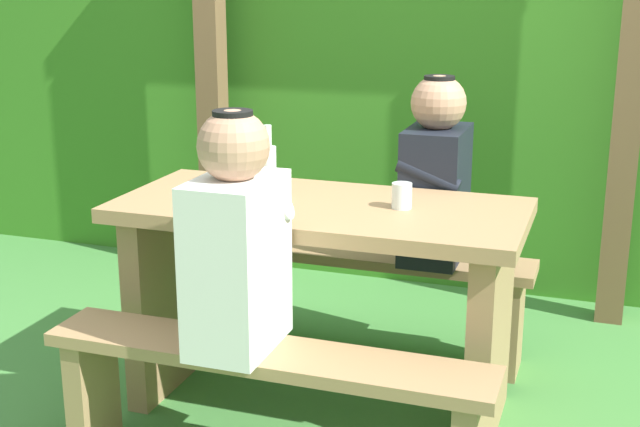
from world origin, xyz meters
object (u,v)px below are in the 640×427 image
at_px(picnic_table, 320,271).
at_px(bottle_left, 268,169).
at_px(bench_far, 360,279).
at_px(drinking_glass, 402,196).
at_px(person_white_shirt, 237,241).
at_px(bench_near, 266,387).
at_px(person_black_coat, 436,176).

xyz_separation_m(picnic_table, bottle_left, (-0.19, 0.01, 0.35)).
bearing_deg(picnic_table, bench_far, 90.00).
bearing_deg(bench_far, drinking_glass, -59.59).
bearing_deg(drinking_glass, person_white_shirt, -124.69).
relative_size(bench_far, drinking_glass, 16.18).
distance_m(person_white_shirt, bottle_left, 0.53).
distance_m(bench_near, drinking_glass, 0.78).
relative_size(bench_near, bottle_left, 5.42).
relative_size(bench_near, person_black_coat, 1.95).
height_order(picnic_table, person_black_coat, person_black_coat).
bearing_deg(drinking_glass, bench_far, 120.41).
bearing_deg(bench_far, bottle_left, -111.48).
distance_m(picnic_table, person_white_shirt, 0.57).
bearing_deg(person_white_shirt, person_black_coat, 69.01).
bearing_deg(picnic_table, bottle_left, 177.26).
distance_m(drinking_glass, bottle_left, 0.48).
bearing_deg(picnic_table, bench_near, -90.00).
height_order(bench_far, bottle_left, bottle_left).
xyz_separation_m(picnic_table, person_white_shirt, (-0.09, -0.50, 0.25)).
xyz_separation_m(bench_far, person_white_shirt, (-0.09, -1.01, 0.46)).
bearing_deg(bottle_left, drinking_glass, 2.24).
height_order(bench_near, person_black_coat, person_black_coat).
height_order(person_white_shirt, bottle_left, person_white_shirt).
height_order(bench_far, drinking_glass, drinking_glass).
distance_m(picnic_table, bottle_left, 0.40).
bearing_deg(person_white_shirt, bottle_left, 101.99).
bearing_deg(drinking_glass, bottle_left, -177.76).
height_order(bench_near, person_white_shirt, person_white_shirt).
bearing_deg(bench_near, person_black_coat, 73.50).
height_order(person_white_shirt, person_black_coat, same).
relative_size(bench_near, bench_far, 1.00).
bearing_deg(bench_near, person_white_shirt, 177.81).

